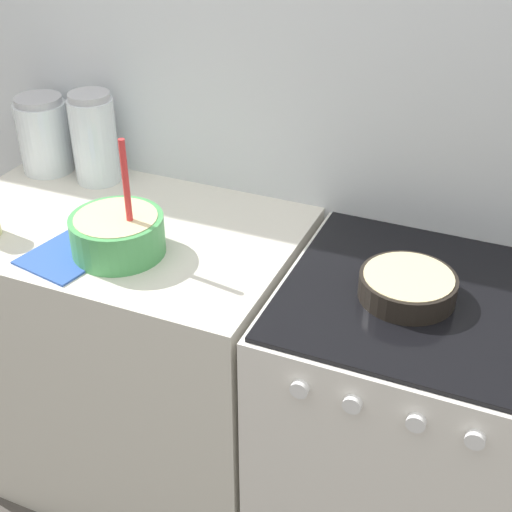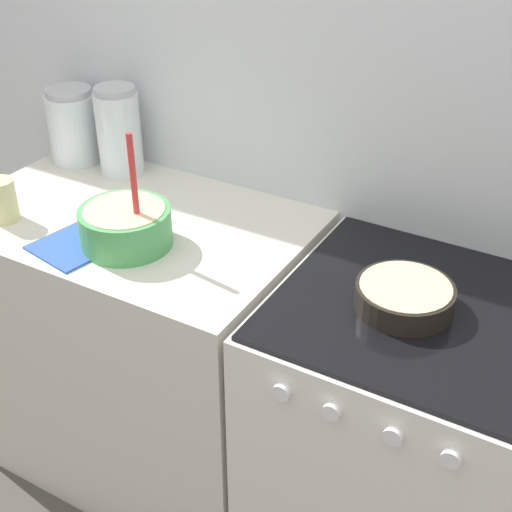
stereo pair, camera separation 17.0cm
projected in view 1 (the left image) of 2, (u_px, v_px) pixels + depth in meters
The scene contains 8 objects.
wall_back at pixel (333, 107), 1.87m from camera, with size 4.95×0.05×2.40m.
countertop_cabinet at pixel (131, 355), 2.17m from camera, with size 0.98×0.63×0.91m.
stove at pixel (401, 436), 1.89m from camera, with size 0.66×0.65×0.91m.
mixing_bowl at pixel (117, 232), 1.78m from camera, with size 0.24×0.24×0.31m.
baking_pan at pixel (408, 286), 1.62m from camera, with size 0.22×0.22×0.06m.
storage_jar_left at pixel (45, 140), 2.17m from camera, with size 0.15×0.15×0.23m.
storage_jar_middle at pixel (95, 144), 2.10m from camera, with size 0.13×0.13×0.27m.
recipe_page at pixel (76, 251), 1.81m from camera, with size 0.23×0.29×0.01m.
Camera 1 is at (0.52, -1.07, 1.87)m, focal length 50.00 mm.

